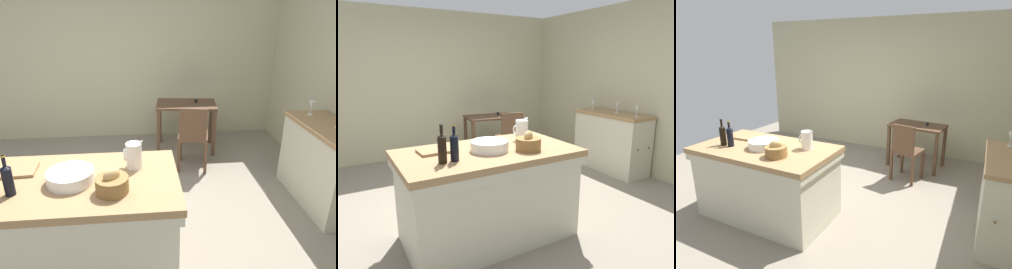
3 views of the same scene
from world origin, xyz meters
The scene contains 12 objects.
ground_plane centered at (0.00, 0.00, 0.00)m, with size 6.76×6.76×0.00m, color gray.
wall_back centered at (0.00, 2.60, 1.30)m, with size 5.32×0.12×2.60m, color #B7B28E.
island_table centered at (-0.33, -0.51, 0.48)m, with size 1.66×0.93×0.89m.
side_cabinet centered at (2.26, 0.28, 0.46)m, with size 0.52×1.19×0.93m.
writing_desk centered at (0.93, 1.87, 0.63)m, with size 0.96×0.67×0.81m.
wooden_chair centered at (0.93, 1.20, 0.51)m, with size 0.47×0.47×0.92m.
pitcher centered at (0.15, -0.35, 1.00)m, with size 0.17×0.13×0.26m.
wash_bowl centered at (-0.32, -0.53, 0.93)m, with size 0.35×0.35×0.09m, color white.
bread_basket centered at (0.00, -0.70, 0.96)m, with size 0.24×0.24×0.19m.
cutting_board centered at (-0.78, -0.34, 0.90)m, with size 0.30×0.22×0.02m, color #99754C.
wine_bottle_dark centered at (-0.71, -0.67, 1.01)m, with size 0.07×0.07×0.31m.
wine_glass_middle centered at (2.24, 0.70, 1.04)m, with size 0.07×0.07×0.17m.
Camera 1 is at (0.21, -2.62, 2.11)m, focal length 33.13 mm.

